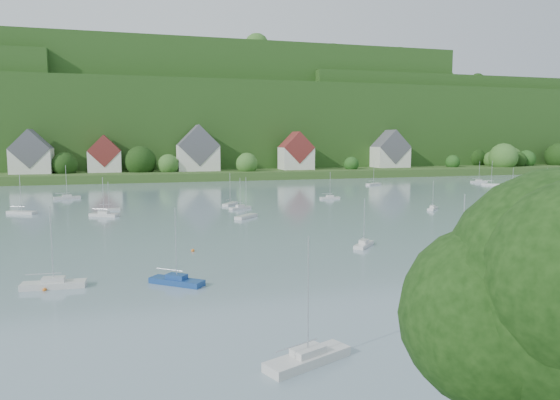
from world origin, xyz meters
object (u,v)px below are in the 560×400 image
object	(u,v)px
near_sailboat_1	(177,280)
near_sailboat_3	(364,244)
near_sailboat_0	(308,357)
near_sailboat_4	(540,258)
near_sailboat_2	(461,283)
near_sailboat_6	(54,283)

from	to	relation	value
near_sailboat_1	near_sailboat_3	world-z (taller)	near_sailboat_1
near_sailboat_1	near_sailboat_3	bearing A→B (deg)	63.40
near_sailboat_0	near_sailboat_4	bearing A→B (deg)	5.12
near_sailboat_4	near_sailboat_0	bearing A→B (deg)	-152.89
near_sailboat_3	near_sailboat_4	size ratio (longest dim) A/B	0.72
near_sailboat_1	near_sailboat_2	distance (m)	29.83
near_sailboat_1	near_sailboat_0	bearing A→B (deg)	-33.40
near_sailboat_2	near_sailboat_4	distance (m)	18.09
near_sailboat_0	near_sailboat_1	xyz separation A→B (m)	(-7.10, 22.29, -0.02)
near_sailboat_0	near_sailboat_2	bearing A→B (deg)	8.42
near_sailboat_3	near_sailboat_4	xyz separation A→B (m)	(17.48, -14.46, 0.08)
near_sailboat_1	near_sailboat_6	world-z (taller)	near_sailboat_6
near_sailboat_2	near_sailboat_6	xyz separation A→B (m)	(-40.75, 11.42, -0.04)
near_sailboat_2	near_sailboat_3	distance (m)	21.74
near_sailboat_0	near_sailboat_1	bearing A→B (deg)	84.54
near_sailboat_0	near_sailboat_2	distance (m)	24.95
near_sailboat_0	near_sailboat_2	size ratio (longest dim) A/B	0.91
near_sailboat_2	near_sailboat_4	world-z (taller)	near_sailboat_2
near_sailboat_2	near_sailboat_6	size ratio (longest dim) A/B	1.14
near_sailboat_3	near_sailboat_4	world-z (taller)	near_sailboat_4
near_sailboat_4	near_sailboat_1	bearing A→B (deg)	176.36
near_sailboat_4	near_sailboat_6	xyz separation A→B (m)	(-57.31, 4.16, -0.03)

